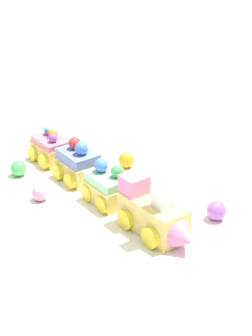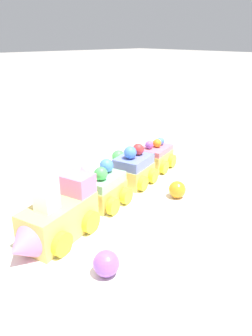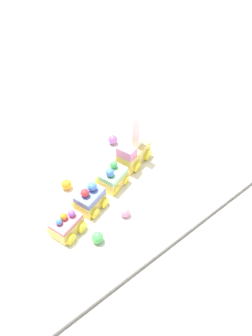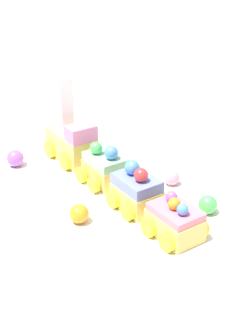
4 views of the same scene
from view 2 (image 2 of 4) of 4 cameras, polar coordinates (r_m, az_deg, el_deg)
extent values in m
plane|color=gray|center=(0.49, -2.85, -6.85)|extent=(10.00, 10.00, 0.00)
cube|color=white|center=(0.49, -2.86, -6.23)|extent=(0.72, 0.41, 0.01)
cube|color=#EACC66|center=(0.40, -11.56, -8.86)|extent=(0.11, 0.07, 0.05)
cube|color=pink|center=(0.41, -8.85, -2.64)|extent=(0.04, 0.05, 0.02)
cone|color=pink|center=(0.37, -17.84, -13.01)|extent=(0.04, 0.05, 0.04)
cube|color=white|center=(0.37, -13.65, -5.54)|extent=(0.03, 0.03, 0.02)
cube|color=white|center=(0.36, -13.95, -2.51)|extent=(0.03, 0.03, 0.02)
cube|color=white|center=(0.36, -14.27, 0.66)|extent=(0.03, 0.03, 0.02)
cube|color=white|center=(0.35, -14.59, 3.98)|extent=(0.03, 0.03, 0.02)
cylinder|color=yellow|center=(0.41, -16.85, -10.36)|extent=(0.03, 0.02, 0.03)
cylinder|color=yellow|center=(0.37, -11.05, -12.87)|extent=(0.03, 0.02, 0.03)
cylinder|color=yellow|center=(0.44, -11.81, -7.34)|extent=(0.03, 0.02, 0.03)
cylinder|color=yellow|center=(0.41, -6.12, -9.34)|extent=(0.03, 0.02, 0.03)
cube|color=#EACC66|center=(0.47, -3.82, -4.65)|extent=(0.08, 0.06, 0.03)
cube|color=#93DBA3|center=(0.46, -3.89, -2.24)|extent=(0.07, 0.06, 0.01)
sphere|color=#4C84E0|center=(0.47, -3.85, 0.29)|extent=(0.03, 0.03, 0.02)
sphere|color=#4CBC56|center=(0.44, -4.41, -0.99)|extent=(0.02, 0.02, 0.02)
cylinder|color=yellow|center=(0.47, -7.73, -5.06)|extent=(0.03, 0.01, 0.02)
cylinder|color=yellow|center=(0.44, -2.23, -6.70)|extent=(0.03, 0.01, 0.02)
cylinder|color=yellow|center=(0.50, -5.22, -3.48)|extent=(0.03, 0.01, 0.02)
cylinder|color=yellow|center=(0.47, 0.11, -4.92)|extent=(0.03, 0.01, 0.02)
cube|color=#EACC66|center=(0.54, 1.34, -1.11)|extent=(0.08, 0.06, 0.03)
cube|color=#6B7AC6|center=(0.53, 1.36, 1.20)|extent=(0.07, 0.06, 0.02)
sphere|color=red|center=(0.53, 2.16, 3.29)|extent=(0.02, 0.02, 0.02)
sphere|color=#4C84E0|center=(0.51, 0.73, 2.72)|extent=(0.03, 0.03, 0.02)
cylinder|color=yellow|center=(0.54, -2.09, -1.50)|extent=(0.03, 0.01, 0.02)
cylinder|color=yellow|center=(0.51, 2.97, -2.71)|extent=(0.03, 0.01, 0.02)
cylinder|color=yellow|center=(0.56, -0.15, -0.26)|extent=(0.03, 0.01, 0.02)
cylinder|color=yellow|center=(0.54, 4.73, -1.35)|extent=(0.03, 0.01, 0.02)
cube|color=#EACC66|center=(0.60, 5.06, 1.46)|extent=(0.08, 0.06, 0.03)
cube|color=#E57084|center=(0.59, 5.13, 3.26)|extent=(0.07, 0.06, 0.01)
sphere|color=#4C84E0|center=(0.60, 6.04, 4.66)|extent=(0.02, 0.02, 0.01)
sphere|color=orange|center=(0.59, 5.44, 4.33)|extent=(0.02, 0.02, 0.02)
sphere|color=#9956C6|center=(0.58, 4.05, 4.05)|extent=(0.02, 0.02, 0.01)
cylinder|color=yellow|center=(0.60, 2.01, 1.12)|extent=(0.03, 0.01, 0.02)
cylinder|color=yellow|center=(0.58, 6.67, 0.15)|extent=(0.03, 0.01, 0.02)
cylinder|color=yellow|center=(0.63, 3.57, 2.11)|extent=(0.03, 0.01, 0.02)
cylinder|color=yellow|center=(0.61, 8.05, 1.23)|extent=(0.03, 0.01, 0.02)
sphere|color=pink|center=(0.56, -6.88, -0.56)|extent=(0.02, 0.02, 0.02)
sphere|color=#9956C6|center=(0.34, -3.46, -16.25)|extent=(0.03, 0.03, 0.03)
sphere|color=#4CBC56|center=(0.62, -1.33, 1.97)|extent=(0.03, 0.03, 0.03)
sphere|color=orange|center=(0.49, 8.92, -3.72)|extent=(0.03, 0.03, 0.03)
camera|label=1|loc=(0.70, -85.46, 18.36)|focal=60.00mm
camera|label=3|loc=(1.03, -7.03, 42.26)|focal=35.00mm
camera|label=4|loc=(0.88, 39.71, 24.97)|focal=50.00mm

